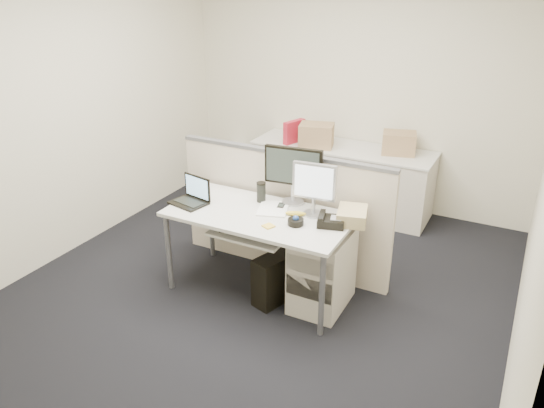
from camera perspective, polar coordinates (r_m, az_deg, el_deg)
The scene contains 27 objects.
floor at distance 4.66m, azimuth -1.30°, elevation -9.22°, with size 4.00×4.50×0.01m, color black.
wall_back at distance 6.09m, azimuth 9.02°, elevation 12.40°, with size 4.00×0.02×2.70m, color beige.
wall_front at distance 2.52m, azimuth -27.13°, elevation -7.47°, with size 4.00×0.02×2.70m, color beige.
wall_left at distance 5.31m, azimuth -21.03°, elevation 9.39°, with size 0.02×4.50×2.70m, color beige.
desk at distance 4.33m, azimuth -1.38°, elevation -1.80°, with size 1.50×0.75×0.73m.
keyboard_tray at distance 4.21m, azimuth -2.55°, elevation -3.30°, with size 0.62×0.32×0.02m, color silver.
drawer_pedestal at distance 4.33m, azimuth 5.44°, elevation -7.05°, with size 0.40×0.55×0.65m, color #BDB1A1.
cubicle_partition at distance 4.74m, azimuth 1.22°, elevation -0.96°, with size 2.00×0.06×1.10m, color beige.
back_counter at distance 6.07m, azimuth 7.43°, elevation 2.71°, with size 2.00×0.60×0.72m, color #BDB1A1.
monitor_main at distance 4.41m, azimuth 2.30°, elevation 3.07°, with size 0.49×0.19×0.49m, color black.
monitor_small at distance 4.21m, azimuth 4.55°, elevation 1.51°, with size 0.35×0.18×0.43m, color #B7B7BC.
laptop at distance 4.48m, azimuth -9.04°, elevation 1.30°, with size 0.30×0.22×0.22m, color black.
trackball at distance 4.11m, azimuth 2.56°, elevation -1.93°, with size 0.13×0.13×0.05m, color black.
desk_phone at distance 4.11m, azimuth 6.39°, elevation -1.91°, with size 0.21×0.17×0.07m, color black.
paper_stack at distance 4.37m, azimuth 0.13°, elevation -0.52°, with size 0.24×0.30×0.01m, color white.
sticky_pad at distance 4.08m, azimuth -0.38°, elevation -2.39°, with size 0.08×0.08×0.01m, color gold.
travel_mug at distance 4.49m, azimuth -1.17°, elevation 1.23°, with size 0.08×0.08×0.16m, color black.
banana at distance 4.26m, azimuth 2.56°, elevation -1.02°, with size 0.17×0.04×0.04m, color #F8EF49.
cellphone at distance 4.42m, azimuth 1.00°, elevation -0.21°, with size 0.06×0.11×0.01m, color black.
manila_folders at distance 4.19m, azimuth 8.62°, elevation -1.24°, with size 0.22×0.28×0.11m, color tan.
keyboard at distance 4.25m, azimuth -2.87°, elevation -2.67°, with size 0.41×0.14×0.02m, color black.
pc_tower_desk at distance 4.43m, azimuth 0.66°, elevation -7.85°, with size 0.18×0.45×0.42m, color black.
pc_tower_spare_dark at distance 6.79m, azimuth -3.86°, elevation 3.99°, with size 0.19×0.48×0.45m, color black.
pc_tower_spare_silver at distance 6.81m, azimuth -4.16°, elevation 4.08°, with size 0.20×0.49×0.46m, color #B7B7BC.
cardboard_box_left at distance 5.90m, azimuth 4.79°, elevation 7.28°, with size 0.36×0.27×0.27m, color #A38A57.
cardboard_box_right at distance 5.81m, azimuth 13.48°, elevation 6.31°, with size 0.34×0.27×0.25m, color #A38A57.
red_binder at distance 6.02m, azimuth 2.41°, elevation 7.70°, with size 0.07×0.29×0.27m, color #B11C2E.
Camera 1 is at (1.89, -3.41, 2.56)m, focal length 35.00 mm.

